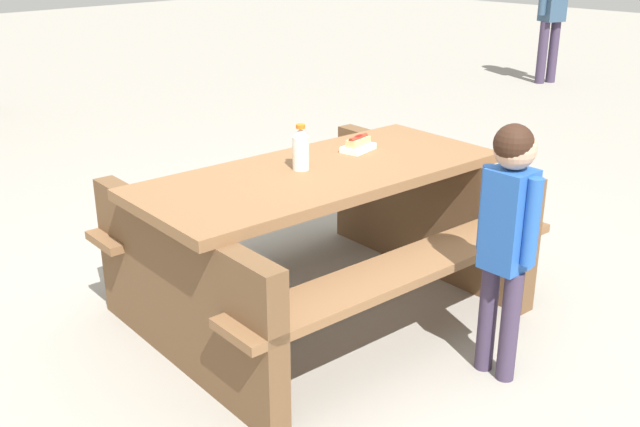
# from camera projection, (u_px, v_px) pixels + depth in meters

# --- Properties ---
(ground_plane) EXTENTS (30.00, 30.00, 0.00)m
(ground_plane) POSITION_uv_depth(u_px,v_px,m) (320.00, 309.00, 3.80)
(ground_plane) COLOR gray
(ground_plane) RESTS_ON ground
(picnic_table) EXTENTS (1.90, 1.54, 0.75)m
(picnic_table) POSITION_uv_depth(u_px,v_px,m) (320.00, 229.00, 3.64)
(picnic_table) COLOR brown
(picnic_table) RESTS_ON ground
(soda_bottle) EXTENTS (0.08, 0.08, 0.22)m
(soda_bottle) POSITION_uv_depth(u_px,v_px,m) (301.00, 149.00, 3.49)
(soda_bottle) COLOR silver
(soda_bottle) RESTS_ON picnic_table
(hotdog_tray) EXTENTS (0.20, 0.14, 0.08)m
(hotdog_tray) POSITION_uv_depth(u_px,v_px,m) (358.00, 145.00, 3.81)
(hotdog_tray) COLOR white
(hotdog_tray) RESTS_ON picnic_table
(child_in_coat) EXTENTS (0.18, 0.28, 1.12)m
(child_in_coat) POSITION_uv_depth(u_px,v_px,m) (508.00, 221.00, 3.00)
(child_in_coat) COLOR #3F334C
(child_in_coat) RESTS_ON ground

